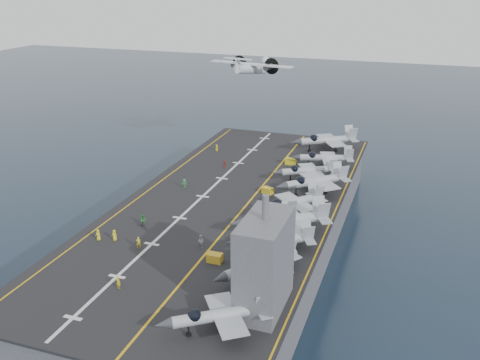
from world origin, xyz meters
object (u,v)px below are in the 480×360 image
(fighter_jet_0, at_px, (220,314))
(transport_plane, at_px, (251,69))
(island_superstructure, at_px, (265,253))
(tow_cart_a, at_px, (215,258))

(fighter_jet_0, xyz_separation_m, transport_plane, (-25.34, 88.30, 12.76))
(transport_plane, bearing_deg, island_superstructure, -70.70)
(fighter_jet_0, distance_m, tow_cart_a, 16.08)
(tow_cart_a, bearing_deg, transport_plane, 104.35)
(island_superstructure, relative_size, transport_plane, 0.57)
(fighter_jet_0, distance_m, transport_plane, 92.74)
(fighter_jet_0, bearing_deg, tow_cart_a, 113.92)
(island_superstructure, distance_m, transport_plane, 87.08)
(fighter_jet_0, bearing_deg, transport_plane, 106.01)
(tow_cart_a, bearing_deg, island_superstructure, -39.83)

